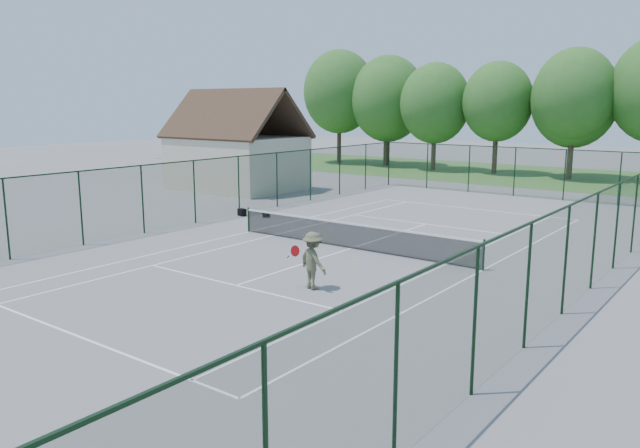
% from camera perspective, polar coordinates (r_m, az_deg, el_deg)
% --- Properties ---
extents(ground, '(140.00, 140.00, 0.00)m').
position_cam_1_polar(ground, '(24.69, 2.80, -2.26)').
color(ground, slate).
rests_on(ground, ground).
extents(grass_far, '(80.00, 16.00, 0.01)m').
position_cam_1_polar(grass_far, '(52.00, 21.78, 3.94)').
color(grass_far, '#467A33').
rests_on(grass_far, ground).
extents(court_lines, '(11.05, 23.85, 0.01)m').
position_cam_1_polar(court_lines, '(24.69, 2.80, -2.25)').
color(court_lines, white).
rests_on(court_lines, ground).
extents(tennis_net, '(11.08, 0.08, 1.10)m').
position_cam_1_polar(tennis_net, '(24.57, 2.81, -0.95)').
color(tennis_net, black).
rests_on(tennis_net, ground).
extents(fence_enclosure, '(18.05, 36.05, 3.02)m').
position_cam_1_polar(fence_enclosure, '(24.38, 2.83, 1.31)').
color(fence_enclosure, '#1B3820').
rests_on(fence_enclosure, ground).
extents(utility_building, '(8.60, 6.27, 6.63)m').
position_cam_1_polar(utility_building, '(42.07, -7.66, 7.41)').
color(utility_building, beige).
rests_on(utility_building, ground).
extents(tree_line_far, '(39.40, 6.40, 9.70)m').
position_cam_1_polar(tree_line_far, '(51.70, 22.26, 10.53)').
color(tree_line_far, '#4A2F22').
rests_on(tree_line_far, ground).
extents(sports_bag_a, '(0.51, 0.37, 0.36)m').
position_cam_1_polar(sports_bag_a, '(32.09, -7.15, 1.07)').
color(sports_bag_a, black).
rests_on(sports_bag_a, ground).
extents(sports_bag_b, '(0.39, 0.31, 0.26)m').
position_cam_1_polar(sports_bag_b, '(31.55, -4.94, 0.85)').
color(sports_bag_b, black).
rests_on(sports_bag_b, ground).
extents(tennis_player, '(2.15, 1.01, 1.79)m').
position_cam_1_polar(tennis_player, '(19.15, -0.64, -3.37)').
color(tennis_player, '#55583C').
rests_on(tennis_player, ground).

